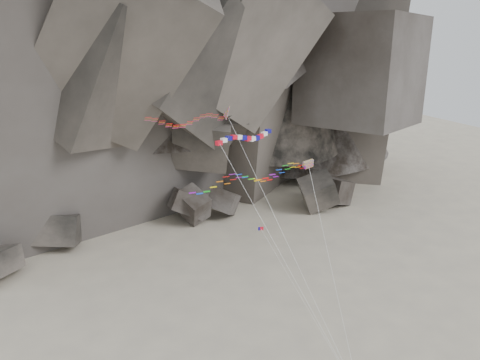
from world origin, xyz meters
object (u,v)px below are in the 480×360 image
object	(u,v)px
pennant_kite	(278,258)
parafoil_kite	(248,177)
delta_kite	(183,120)
banner_kite	(246,139)

from	to	relation	value
pennant_kite	parafoil_kite	bearing A→B (deg)	130.69
delta_kite	banner_kite	world-z (taller)	delta_kite
parafoil_kite	pennant_kite	xyz separation A→B (m)	(1.98, -3.47, -8.01)
delta_kite	parafoil_kite	bearing A→B (deg)	-37.36
parafoil_kite	delta_kite	bearing A→B (deg)	121.53
banner_kite	pennant_kite	world-z (taller)	banner_kite
delta_kite	pennant_kite	distance (m)	17.66
banner_kite	pennant_kite	bearing A→B (deg)	-98.46
delta_kite	pennant_kite	world-z (taller)	delta_kite
pennant_kite	delta_kite	bearing A→B (deg)	140.23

